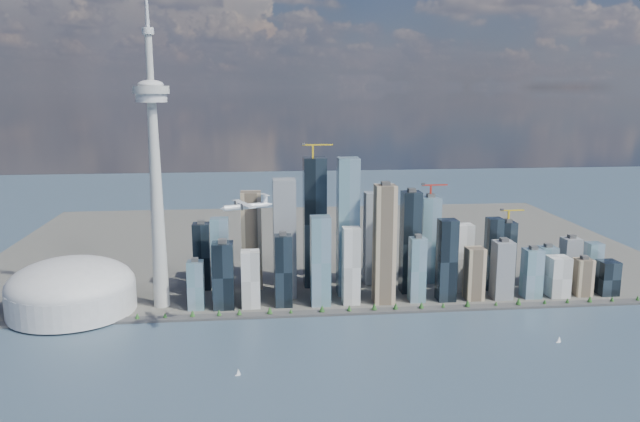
{
  "coord_description": "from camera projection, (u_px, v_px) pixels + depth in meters",
  "views": [
    {
      "loc": [
        -140.21,
        -695.53,
        358.56
      ],
      "look_at": [
        -41.38,
        260.0,
        167.78
      ],
      "focal_mm": 35.0,
      "sensor_mm": 36.0,
      "label": 1
    }
  ],
  "objects": [
    {
      "name": "sailboat_east",
      "position": [
        559.0,
        340.0,
        891.05
      ],
      "size": [
        7.29,
        2.57,
        10.08
      ],
      "rotation": [
        0.0,
        0.0,
        0.11
      ],
      "color": "white",
      "rests_on": "ground"
    },
    {
      "name": "sailboat_west",
      "position": [
        238.0,
        373.0,
        788.88
      ],
      "size": [
        7.3,
        2.89,
        10.08
      ],
      "rotation": [
        0.0,
        0.0,
        0.16
      ],
      "color": "white",
      "rests_on": "ground"
    },
    {
      "name": "needle_tower",
      "position": [
        155.0,
        166.0,
        988.82
      ],
      "size": [
        56.0,
        56.0,
        550.5
      ],
      "color": "#ABACA6",
      "rests_on": "land"
    },
    {
      "name": "seawall",
      "position": [
        346.0,
        312.0,
        1006.1
      ],
      "size": [
        1100.0,
        22.0,
        4.0
      ],
      "primitive_type": "cube",
      "color": "#383838",
      "rests_on": "ground"
    },
    {
      "name": "airplane",
      "position": [
        246.0,
        206.0,
        855.46
      ],
      "size": [
        73.07,
        65.46,
        18.48
      ],
      "rotation": [
        0.0,
        0.0,
        0.37
      ],
      "color": "silver",
      "rests_on": "ground"
    },
    {
      "name": "dome_stadium",
      "position": [
        72.0,
        289.0,
        1003.19
      ],
      "size": [
        200.0,
        200.0,
        86.0
      ],
      "color": "#B8B8B8",
      "rests_on": "land"
    },
    {
      "name": "skyscraper_cluster",
      "position": [
        373.0,
        250.0,
        1081.45
      ],
      "size": [
        736.0,
        142.0,
        260.59
      ],
      "color": "black",
      "rests_on": "land"
    },
    {
      "name": "shoreline_trees",
      "position": [
        346.0,
        308.0,
        1004.78
      ],
      "size": [
        960.53,
        7.2,
        8.8
      ],
      "color": "#3F2D1E",
      "rests_on": "seawall"
    },
    {
      "name": "land",
      "position": [
        318.0,
        244.0,
        1445.24
      ],
      "size": [
        1400.0,
        900.0,
        3.0
      ],
      "primitive_type": "cube",
      "color": "#4C4C47",
      "rests_on": "ground"
    },
    {
      "name": "ground",
      "position": [
        375.0,
        386.0,
        762.58
      ],
      "size": [
        4000.0,
        4000.0,
        0.0
      ],
      "primitive_type": "plane",
      "color": "#344C5B",
      "rests_on": "ground"
    }
  ]
}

